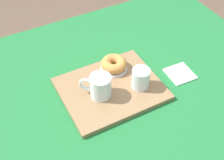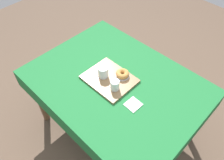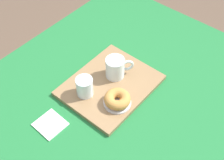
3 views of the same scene
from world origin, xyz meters
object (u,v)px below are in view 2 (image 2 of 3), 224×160
Objects in this scene: tea_mug_left at (103,72)px; sugar_donut_left at (123,74)px; dining_table at (116,88)px; paper_napkin at (133,104)px; water_glass_near at (115,85)px; donut_plate_left at (122,76)px; serving_tray at (109,79)px.

sugar_donut_left is (0.11, 0.10, -0.02)m from tea_mug_left.
dining_table is at bearing -101.30° from sugar_donut_left.
paper_napkin is (0.25, -0.08, 0.09)m from dining_table.
tea_mug_left reaches higher than sugar_donut_left.
tea_mug_left is at bearing 173.88° from paper_napkin.
water_glass_near is (0.06, -0.07, 0.14)m from dining_table.
water_glass_near is 0.77× the size of sugar_donut_left.
sugar_donut_left is 0.28m from paper_napkin.
donut_plate_left is at bearing 108.32° from water_glass_near.
dining_table is 12.93× the size of sugar_donut_left.
tea_mug_left is 0.98× the size of donut_plate_left.
dining_table is 3.57× the size of serving_tray.
dining_table is 0.11m from serving_tray.
dining_table is 0.17m from water_glass_near.
tea_mug_left is (-0.05, -0.02, 0.05)m from serving_tray.
water_glass_near is 0.20m from paper_napkin.
water_glass_near reaches higher than dining_table.
dining_table is at bearing 128.59° from water_glass_near.
serving_tray is 3.51× the size of tea_mug_left.
serving_tray is at bearing 169.87° from paper_napkin.
paper_napkin is (0.35, -0.04, -0.06)m from tea_mug_left.
sugar_donut_left is 1.00× the size of paper_napkin.
water_glass_near is at bearing -71.68° from donut_plate_left.
sugar_donut_left is at bearing 42.31° from tea_mug_left.
sugar_donut_left is at bearing 108.32° from water_glass_near.
water_glass_near reaches higher than donut_plate_left.
tea_mug_left is 0.16m from water_glass_near.
sugar_donut_left is at bearing 149.20° from paper_napkin.
water_glass_near reaches higher than serving_tray.
paper_napkin is at bearing -10.13° from serving_tray.
water_glass_near is at bearing -24.02° from serving_tray.
serving_tray is 3.62× the size of sugar_donut_left.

